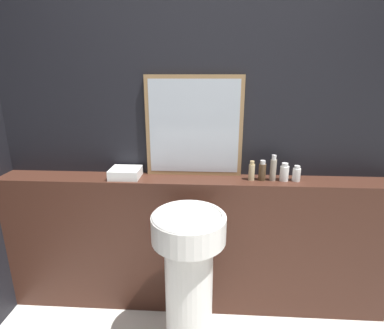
% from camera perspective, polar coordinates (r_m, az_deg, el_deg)
% --- Properties ---
extents(wall_back, '(8.00, 0.06, 2.50)m').
position_cam_1_polar(wall_back, '(2.01, 0.84, 6.04)').
color(wall_back, black).
rests_on(wall_back, ground_plane).
extents(vanity_counter, '(2.61, 0.22, 0.97)m').
position_cam_1_polar(vanity_counter, '(2.16, 0.58, -14.99)').
color(vanity_counter, '#422319').
rests_on(vanity_counter, ground_plane).
extents(pedestal_sink, '(0.40, 0.40, 0.92)m').
position_cam_1_polar(pedestal_sink, '(1.80, -0.60, -20.52)').
color(pedestal_sink, white).
rests_on(pedestal_sink, ground_plane).
extents(mirror, '(0.63, 0.03, 0.65)m').
position_cam_1_polar(mirror, '(1.95, 0.39, 7.19)').
color(mirror, '#937047').
rests_on(mirror, vanity_counter).
extents(towel_stack, '(0.19, 0.17, 0.06)m').
position_cam_1_polar(towel_stack, '(2.01, -12.55, -1.57)').
color(towel_stack, white).
rests_on(towel_stack, vanity_counter).
extents(shampoo_bottle, '(0.04, 0.04, 0.13)m').
position_cam_1_polar(shampoo_bottle, '(1.95, 11.29, -1.27)').
color(shampoo_bottle, '#C6B284').
rests_on(shampoo_bottle, vanity_counter).
extents(conditioner_bottle, '(0.05, 0.05, 0.13)m').
position_cam_1_polar(conditioner_bottle, '(1.96, 13.24, -1.24)').
color(conditioner_bottle, '#4C3823').
rests_on(conditioner_bottle, vanity_counter).
extents(lotion_bottle, '(0.04, 0.04, 0.17)m').
position_cam_1_polar(lotion_bottle, '(1.96, 15.20, -0.80)').
color(lotion_bottle, gray).
rests_on(lotion_bottle, vanity_counter).
extents(body_wash_bottle, '(0.06, 0.06, 0.12)m').
position_cam_1_polar(body_wash_bottle, '(1.99, 17.17, -1.48)').
color(body_wash_bottle, white).
rests_on(body_wash_bottle, vanity_counter).
extents(hand_soap_bottle, '(0.05, 0.05, 0.10)m').
position_cam_1_polar(hand_soap_bottle, '(2.01, 19.28, -1.70)').
color(hand_soap_bottle, white).
rests_on(hand_soap_bottle, vanity_counter).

